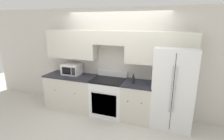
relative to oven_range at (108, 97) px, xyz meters
The scene contains 8 objects.
ground_plane 0.56m from the oven_range, 72.82° to the right, with size 12.00×12.00×0.00m, color beige.
wall_back 1.04m from the oven_range, 69.95° to the left, with size 8.00×0.39×2.60m.
lower_cabinets_left 1.06m from the oven_range, behind, with size 1.35×0.64×0.91m.
lower_cabinets_right 0.73m from the oven_range, ahead, with size 0.70×0.64×0.91m.
oven_range is the anchor object (origin of this frame).
refrigerator 1.55m from the oven_range, ahead, with size 0.85×0.73×1.77m.
microwave 1.23m from the oven_range, behind, with size 0.46×0.37×0.28m.
bottle 0.83m from the oven_range, ahead, with size 0.07×0.07×0.22m.
Camera 1 is at (1.36, -3.43, 2.26)m, focal length 28.00 mm.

